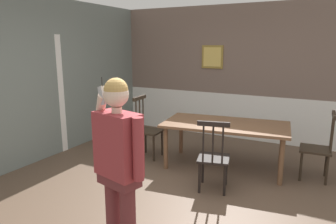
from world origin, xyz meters
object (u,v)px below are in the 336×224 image
object	(u,v)px
person_figure	(119,158)
dining_table	(225,128)
chair_near_window	(318,148)
chair_at_table_head	(147,129)
chair_by_doorway	(213,157)

from	to	relation	value
person_figure	dining_table	bearing A→B (deg)	-80.37
chair_near_window	chair_at_table_head	xyz separation A→B (m)	(-2.67, -0.34, 0.02)
dining_table	chair_by_doorway	size ratio (longest dim) A/B	2.04
chair_by_doorway	chair_at_table_head	bearing A→B (deg)	140.39
chair_at_table_head	person_figure	bearing A→B (deg)	22.73
chair_at_table_head	chair_by_doorway	bearing A→B (deg)	60.87
chair_near_window	chair_at_table_head	size ratio (longest dim) A/B	0.94
dining_table	chair_by_doorway	distance (m)	0.90
chair_at_table_head	person_figure	world-z (taller)	person_figure
dining_table	person_figure	world-z (taller)	person_figure
chair_near_window	chair_by_doorway	distance (m)	1.60
chair_near_window	person_figure	size ratio (longest dim) A/B	0.60
dining_table	chair_near_window	world-z (taller)	chair_near_window
chair_by_doorway	person_figure	world-z (taller)	person_figure
person_figure	chair_near_window	bearing A→B (deg)	-105.64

